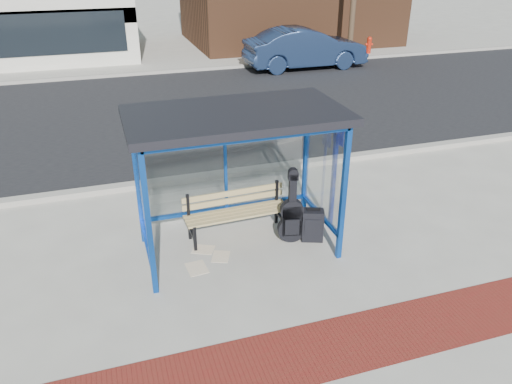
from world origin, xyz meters
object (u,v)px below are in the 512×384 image
object	(u,v)px
bench	(236,210)
backpack	(311,229)
parked_car	(305,48)
guitar_bag	(292,217)
fire_hydrant	(369,44)
suitcase	(313,225)

from	to	relation	value
bench	backpack	bearing A→B (deg)	-26.02
bench	parked_car	distance (m)	13.30
backpack	bench	bearing A→B (deg)	145.41
guitar_bag	backpack	distance (m)	0.47
guitar_bag	fire_hydrant	size ratio (longest dim) A/B	1.69
guitar_bag	parked_car	xyz separation A→B (m)	(5.40, 12.24, 0.34)
parked_car	fire_hydrant	size ratio (longest dim) A/B	6.44
fire_hydrant	backpack	bearing A→B (deg)	-122.62
suitcase	parked_car	world-z (taller)	parked_car
parked_car	backpack	bearing A→B (deg)	157.66
guitar_bag	suitcase	bearing A→B (deg)	-2.63
bench	suitcase	bearing A→B (deg)	-28.61
fire_hydrant	bench	bearing A→B (deg)	-126.99
bench	parked_car	bearing A→B (deg)	59.67
bench	suitcase	distance (m)	1.36
guitar_bag	suitcase	size ratio (longest dim) A/B	2.04
guitar_bag	suitcase	distance (m)	0.41
guitar_bag	backpack	size ratio (longest dim) A/B	3.46
bench	parked_car	size ratio (longest dim) A/B	0.38
bench	backpack	distance (m)	1.35
suitcase	parked_car	xyz separation A→B (m)	(5.04, 12.33, 0.52)
bench	suitcase	size ratio (longest dim) A/B	2.91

